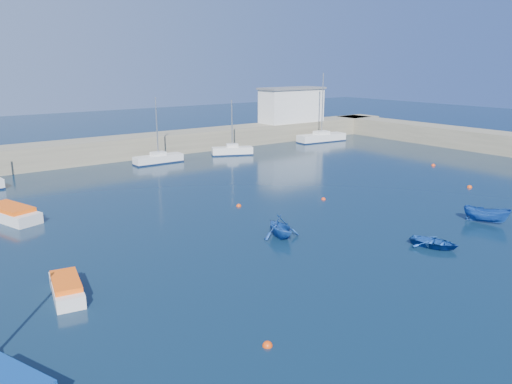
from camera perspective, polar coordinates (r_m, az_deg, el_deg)
ground at (r=27.17m, az=19.27°, el=-11.42°), size 220.00×220.00×0.00m
back_wall at (r=63.59m, az=-17.07°, el=4.65°), size 96.00×4.50×2.60m
right_arm at (r=79.64m, az=18.47°, el=6.43°), size 4.50×32.00×2.60m
harbor_office at (r=78.26m, az=4.09°, el=9.80°), size 10.00×4.00×5.00m
sailboat_6 at (r=60.12m, az=-11.09°, el=3.75°), size 5.87×1.71×7.71m
sailboat_7 at (r=64.49m, az=-2.73°, el=4.76°), size 5.35×3.48×7.02m
sailboat_8 at (r=76.14m, az=7.48°, el=6.20°), size 7.93×2.91×10.07m
motorboat_1 at (r=27.53m, az=-20.84°, el=-10.20°), size 1.98×4.02×0.94m
motorboat_2 at (r=41.96m, az=-26.25°, el=-2.19°), size 3.55×5.78×1.12m
dinghy_center at (r=34.23m, az=19.70°, el=-5.46°), size 3.02×3.55×0.62m
dinghy_left at (r=33.90m, az=2.81°, el=-3.96°), size 2.99×3.32×1.54m
dinghy_right at (r=40.63m, az=24.85°, el=-2.40°), size 2.33×3.46×1.25m
buoy_0 at (r=21.91m, az=1.32°, el=-17.19°), size 0.44×0.44×0.44m
buoy_1 at (r=43.76m, az=7.72°, el=-0.86°), size 0.39×0.39×0.39m
buoy_2 at (r=51.71m, az=23.21°, el=0.47°), size 0.47×0.47×0.47m
buoy_3 at (r=41.36m, az=-1.98°, el=-1.64°), size 0.42×0.42×0.42m
buoy_4 at (r=61.23m, az=19.60°, el=2.85°), size 0.47×0.47×0.47m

